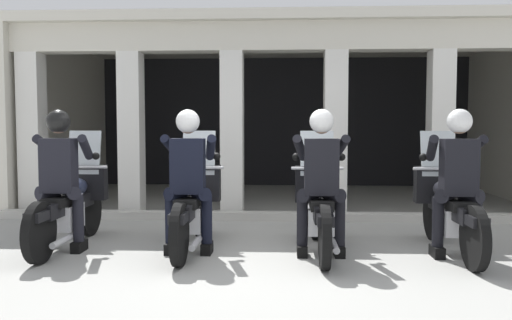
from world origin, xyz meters
TOP-DOWN VIEW (x-y plane):
  - ground_plane at (0.00, 3.00)m, footprint 80.00×80.00m
  - station_building at (0.32, 5.06)m, footprint 9.17×4.89m
  - kerb_strip at (0.32, 2.17)m, footprint 8.67×0.24m
  - motorcycle_far_left at (-2.16, 0.39)m, footprint 0.62×2.04m
  - police_officer_far_left at (-2.17, 0.11)m, footprint 0.63×0.61m
  - motorcycle_center_left at (-0.72, 0.37)m, footprint 0.62×2.04m
  - police_officer_center_left at (-0.72, 0.09)m, footprint 0.63×0.61m
  - motorcycle_center_right at (0.72, 0.33)m, footprint 0.62×2.04m
  - police_officer_center_right at (0.72, 0.04)m, footprint 0.63×0.61m
  - motorcycle_far_right at (2.17, 0.34)m, footprint 0.62×2.04m
  - police_officer_far_right at (2.17, 0.05)m, footprint 0.63×0.61m

SIDE VIEW (x-z plane):
  - ground_plane at x=0.00m, z-range 0.00..0.00m
  - kerb_strip at x=0.32m, z-range 0.00..0.12m
  - motorcycle_far_left at x=-2.16m, z-range -0.17..1.17m
  - motorcycle_center_left at x=-0.72m, z-range -0.17..1.17m
  - motorcycle_center_right at x=0.72m, z-range -0.17..1.17m
  - motorcycle_far_right at x=2.17m, z-range -0.17..1.17m
  - police_officer_far_left at x=-2.17m, z-range 0.15..1.73m
  - police_officer_center_left at x=-0.72m, z-range 0.15..1.73m
  - police_officer_center_right at x=0.72m, z-range 0.15..1.73m
  - police_officer_far_right at x=2.17m, z-range 0.15..1.73m
  - station_building at x=0.32m, z-range 0.41..3.58m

